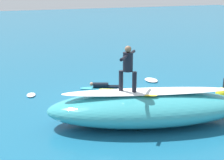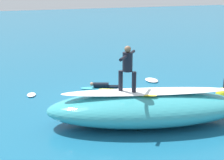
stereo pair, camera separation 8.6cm
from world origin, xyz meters
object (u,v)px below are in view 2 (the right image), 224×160
at_px(surfboard_riding, 127,92).
at_px(buoy_marker, 223,94).
at_px(surfboard_paddling, 101,88).
at_px(surfer_paddling, 103,85).
at_px(surfer_riding, 127,65).

distance_m(surfboard_riding, buoy_marker, 5.17).
relative_size(surfboard_paddling, buoy_marker, 1.96).
bearing_deg(surfboard_riding, surfer_paddling, -57.01).
height_order(surfboard_paddling, surfer_paddling, surfer_paddling).
bearing_deg(buoy_marker, surfboard_paddling, -42.06).
distance_m(surfboard_riding, surfer_riding, 1.02).
bearing_deg(surfer_riding, buoy_marker, -130.99).
xyz_separation_m(surfboard_riding, surfboard_paddling, (-0.72, -4.37, -1.22)).
height_order(surfer_riding, surfboard_paddling, surfer_riding).
xyz_separation_m(surfboard_riding, surfer_riding, (0.00, 0.00, 1.02)).
xyz_separation_m(surfboard_riding, buoy_marker, (-5.06, -0.45, -0.93)).
distance_m(surfboard_paddling, surfer_paddling, 0.20).
height_order(surfboard_paddling, buoy_marker, buoy_marker).
bearing_deg(buoy_marker, surfboard_riding, 5.11).
bearing_deg(surfer_paddling, buoy_marker, 162.16).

